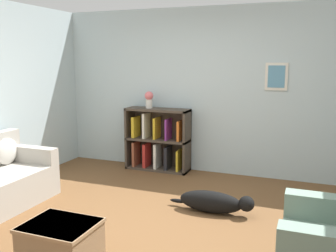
{
  "coord_description": "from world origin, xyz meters",
  "views": [
    {
      "loc": [
        1.52,
        -3.5,
        1.8
      ],
      "look_at": [
        0.0,
        0.4,
        1.05
      ],
      "focal_mm": 40.0,
      "sensor_mm": 36.0,
      "label": 1
    }
  ],
  "objects_px": {
    "coffee_table": "(61,243)",
    "dog": "(214,202)",
    "vase": "(149,99)",
    "bookshelf": "(158,141)"
  },
  "relations": [
    {
      "from": "dog",
      "to": "vase",
      "type": "bearing_deg",
      "value": 136.26
    },
    {
      "from": "dog",
      "to": "vase",
      "type": "distance_m",
      "value": 2.27
    },
    {
      "from": "dog",
      "to": "bookshelf",
      "type": "bearing_deg",
      "value": 133.01
    },
    {
      "from": "vase",
      "to": "coffee_table",
      "type": "bearing_deg",
      "value": -80.76
    },
    {
      "from": "coffee_table",
      "to": "dog",
      "type": "relative_size",
      "value": 0.6
    },
    {
      "from": "dog",
      "to": "vase",
      "type": "xyz_separation_m",
      "value": [
        -1.46,
        1.4,
        1.04
      ]
    },
    {
      "from": "bookshelf",
      "to": "dog",
      "type": "relative_size",
      "value": 1.0
    },
    {
      "from": "coffee_table",
      "to": "dog",
      "type": "xyz_separation_m",
      "value": [
        0.97,
        1.6,
        -0.07
      ]
    },
    {
      "from": "vase",
      "to": "bookshelf",
      "type": "bearing_deg",
      "value": 9.3
    },
    {
      "from": "bookshelf",
      "to": "coffee_table",
      "type": "distance_m",
      "value": 3.06
    }
  ]
}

